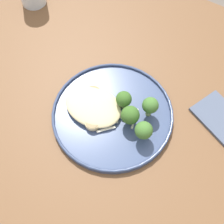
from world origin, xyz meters
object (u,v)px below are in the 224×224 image
object	(u,v)px
dinner_plate	(112,114)
seared_scallop_rear_pale	(93,93)
seared_scallop_left_edge	(96,109)
seared_scallop_center_golden	(93,123)
broccoli_floret_tall_stalk	(124,99)
seared_scallop_right_edge	(86,115)
folded_napkin	(224,122)
broccoli_floret_right_tilted	(150,106)
broccoli_floret_beside_noodles	(131,114)
broccoli_floret_split_head	(144,130)
seared_scallop_tilted_round	(89,104)
seared_scallop_tiny_bay	(107,117)

from	to	relation	value
dinner_plate	seared_scallop_rear_pale	world-z (taller)	seared_scallop_rear_pale
seared_scallop_left_edge	seared_scallop_center_golden	bearing A→B (deg)	-69.46
broccoli_floret_tall_stalk	dinner_plate	bearing A→B (deg)	-111.29
seared_scallop_right_edge	folded_napkin	world-z (taller)	seared_scallop_right_edge
seared_scallop_center_golden	broccoli_floret_right_tilted	world-z (taller)	broccoli_floret_right_tilted
broccoli_floret_beside_noodles	broccoli_floret_split_head	xyz separation A→B (m)	(0.04, -0.02, 0.00)
folded_napkin	seared_scallop_tilted_round	bearing A→B (deg)	-155.04
seared_scallop_right_edge	seared_scallop_center_golden	distance (m)	0.03
seared_scallop_center_golden	dinner_plate	bearing A→B (deg)	64.81
broccoli_floret_beside_noodles	broccoli_floret_split_head	size ratio (longest dim) A/B	1.01
seared_scallop_center_golden	seared_scallop_left_edge	distance (m)	0.04
dinner_plate	broccoli_floret_split_head	size ratio (longest dim) A/B	4.96
seared_scallop_center_golden	folded_napkin	xyz separation A→B (m)	(0.26, 0.17, -0.02)
folded_napkin	broccoli_floret_split_head	bearing A→B (deg)	-136.43
seared_scallop_center_golden	seared_scallop_left_edge	world-z (taller)	seared_scallop_left_edge
broccoli_floret_right_tilted	broccoli_floret_split_head	distance (m)	0.06
seared_scallop_center_golden	broccoli_floret_split_head	xyz separation A→B (m)	(0.11, 0.03, 0.03)
seared_scallop_tilted_round	broccoli_floret_split_head	world-z (taller)	broccoli_floret_split_head
seared_scallop_tiny_bay	folded_napkin	size ratio (longest dim) A/B	0.15
broccoli_floret_beside_noodles	broccoli_floret_split_head	world-z (taller)	same
seared_scallop_rear_pale	broccoli_floret_beside_noodles	bearing A→B (deg)	-7.01
broccoli_floret_split_head	seared_scallop_rear_pale	bearing A→B (deg)	167.48
broccoli_floret_tall_stalk	folded_napkin	size ratio (longest dim) A/B	0.36
seared_scallop_right_edge	seared_scallop_left_edge	size ratio (longest dim) A/B	0.89
seared_scallop_tilted_round	broccoli_floret_split_head	distance (m)	0.15
seared_scallop_right_edge	broccoli_floret_beside_noodles	size ratio (longest dim) A/B	0.47
seared_scallop_center_golden	broccoli_floret_split_head	bearing A→B (deg)	16.79
dinner_plate	broccoli_floret_tall_stalk	distance (m)	0.05
broccoli_floret_beside_noodles	broccoli_floret_split_head	bearing A→B (deg)	-25.59
broccoli_floret_split_head	broccoli_floret_beside_noodles	bearing A→B (deg)	154.41
seared_scallop_right_edge	folded_napkin	bearing A→B (deg)	30.03
broccoli_floret_tall_stalk	seared_scallop_left_edge	bearing A→B (deg)	-137.72
seared_scallop_tilted_round	seared_scallop_left_edge	size ratio (longest dim) A/B	0.90
seared_scallop_rear_pale	broccoli_floret_right_tilted	bearing A→B (deg)	10.38
folded_napkin	dinner_plate	bearing A→B (deg)	-152.04
dinner_plate	folded_napkin	world-z (taller)	dinner_plate
dinner_plate	folded_napkin	distance (m)	0.27
seared_scallop_center_golden	broccoli_floret_tall_stalk	bearing A→B (deg)	66.32
seared_scallop_left_edge	broccoli_floret_split_head	bearing A→B (deg)	-0.86
seared_scallop_rear_pale	seared_scallop_tiny_bay	bearing A→B (deg)	-30.32
broccoli_floret_split_head	seared_scallop_center_golden	bearing A→B (deg)	-163.21
seared_scallop_tilted_round	broccoli_floret_tall_stalk	size ratio (longest dim) A/B	0.52
dinner_plate	broccoli_floret_beside_noodles	bearing A→B (deg)	7.86
seared_scallop_tiny_bay	broccoli_floret_tall_stalk	size ratio (longest dim) A/B	0.42
seared_scallop_tiny_bay	broccoli_floret_beside_noodles	bearing A→B (deg)	26.00
broccoli_floret_beside_noodles	dinner_plate	bearing A→B (deg)	-172.14
seared_scallop_rear_pale	broccoli_floret_split_head	bearing A→B (deg)	-12.52
dinner_plate	seared_scallop_right_edge	xyz separation A→B (m)	(-0.05, -0.04, 0.01)
broccoli_floret_beside_noodles	seared_scallop_tilted_round	bearing A→B (deg)	-170.39
dinner_plate	seared_scallop_tiny_bay	bearing A→B (deg)	-97.11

